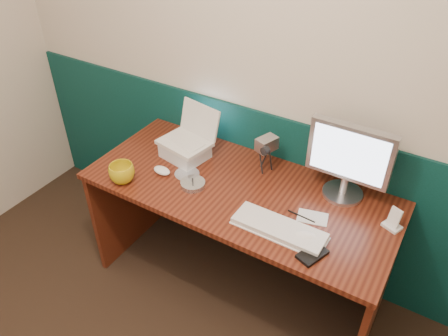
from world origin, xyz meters
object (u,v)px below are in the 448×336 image
Objects in this scene: monitor at (349,162)px; mug at (122,173)px; keyboard at (279,229)px; camcorder at (266,153)px; laptop at (184,128)px; desk at (238,240)px.

mug is (-1.01, -0.49, -0.15)m from monitor.
camcorder reaches higher than keyboard.
laptop is at bearing 160.05° from keyboard.
monitor is 1.13m from mug.
camcorder is at bearing 78.28° from desk.
keyboard reaches higher than desk.
camcorder is (-0.26, 0.38, 0.10)m from keyboard.
desk is 0.70m from laptop.
monitor is at bearing 21.79° from camcorder.
monitor is (0.86, 0.14, 0.01)m from laptop.
mug is at bearing -173.59° from keyboard.
keyboard is (-0.16, -0.40, -0.19)m from monitor.
keyboard is at bearing -29.90° from desk.
monitor is 0.43m from camcorder.
mug is 0.61× the size of camcorder.
laptop is 0.67× the size of monitor.
mug is at bearing -121.67° from camcorder.
keyboard is 0.48m from camcorder.
desk is 3.75× the size of keyboard.
laptop is 2.03× the size of mug.
mug is 0.76m from camcorder.
desk is at bearing -1.68° from laptop.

